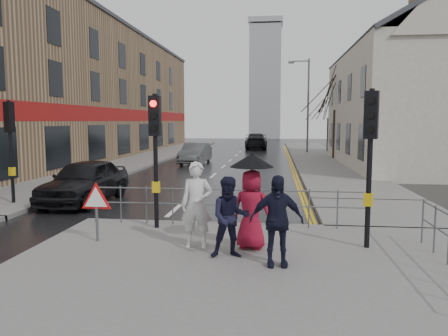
% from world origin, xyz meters
% --- Properties ---
extents(ground, '(120.00, 120.00, 0.00)m').
position_xyz_m(ground, '(0.00, 0.00, 0.00)').
color(ground, black).
rests_on(ground, ground).
extents(near_pavement, '(10.00, 9.00, 0.14)m').
position_xyz_m(near_pavement, '(3.00, -3.50, 0.07)').
color(near_pavement, '#605E5B').
rests_on(near_pavement, ground).
extents(left_pavement, '(4.00, 44.00, 0.14)m').
position_xyz_m(left_pavement, '(-6.50, 23.00, 0.07)').
color(left_pavement, '#605E5B').
rests_on(left_pavement, ground).
extents(right_pavement, '(4.00, 40.00, 0.14)m').
position_xyz_m(right_pavement, '(6.50, 25.00, 0.07)').
color(right_pavement, '#605E5B').
rests_on(right_pavement, ground).
extents(pavement_bridge_right, '(4.00, 4.20, 0.14)m').
position_xyz_m(pavement_bridge_right, '(6.50, 3.00, 0.07)').
color(pavement_bridge_right, '#605E5B').
rests_on(pavement_bridge_right, ground).
extents(building_left_terrace, '(8.00, 42.00, 10.00)m').
position_xyz_m(building_left_terrace, '(-12.00, 22.00, 5.00)').
color(building_left_terrace, '#947655').
rests_on(building_left_terrace, ground).
extents(building_right_cream, '(9.00, 16.40, 10.10)m').
position_xyz_m(building_right_cream, '(12.00, 18.00, 4.78)').
color(building_right_cream, beige).
rests_on(building_right_cream, ground).
extents(church_tower, '(5.00, 5.00, 18.00)m').
position_xyz_m(church_tower, '(1.50, 62.00, 9.00)').
color(church_tower, '#9A9DA2').
rests_on(church_tower, ground).
extents(traffic_signal_near_left, '(0.28, 0.27, 3.40)m').
position_xyz_m(traffic_signal_near_left, '(0.20, 0.20, 2.46)').
color(traffic_signal_near_left, black).
rests_on(traffic_signal_near_left, near_pavement).
extents(traffic_signal_near_right, '(0.34, 0.33, 3.40)m').
position_xyz_m(traffic_signal_near_right, '(5.20, -1.00, 2.46)').
color(traffic_signal_near_right, black).
rests_on(traffic_signal_near_right, near_pavement).
extents(traffic_signal_far_left, '(0.34, 0.33, 3.40)m').
position_xyz_m(traffic_signal_far_left, '(-5.50, 3.00, 2.46)').
color(traffic_signal_far_left, black).
rests_on(traffic_signal_far_left, left_pavement).
extents(guard_railing_front, '(7.14, 0.04, 1.00)m').
position_xyz_m(guard_railing_front, '(1.95, 0.60, 0.86)').
color(guard_railing_front, '#595B5E').
rests_on(guard_railing_front, near_pavement).
extents(warning_sign, '(0.80, 0.07, 1.35)m').
position_xyz_m(warning_sign, '(-0.80, -1.21, 1.04)').
color(warning_sign, '#595B5E').
rests_on(warning_sign, near_pavement).
extents(street_lamp, '(1.83, 0.25, 8.00)m').
position_xyz_m(street_lamp, '(5.82, 28.00, 4.71)').
color(street_lamp, '#595B5E').
rests_on(street_lamp, right_pavement).
extents(tree_near, '(2.40, 2.40, 6.58)m').
position_xyz_m(tree_near, '(7.50, 22.00, 5.14)').
color(tree_near, '#31241B').
rests_on(tree_near, right_pavement).
extents(tree_far, '(2.40, 2.40, 5.64)m').
position_xyz_m(tree_far, '(8.00, 30.00, 4.42)').
color(tree_far, '#31241B').
rests_on(tree_far, right_pavement).
extents(pedestrian_a, '(0.69, 0.46, 1.86)m').
position_xyz_m(pedestrian_a, '(1.54, -1.40, 1.07)').
color(pedestrian_a, silver).
rests_on(pedestrian_a, near_pavement).
extents(pedestrian_b, '(0.89, 0.74, 1.63)m').
position_xyz_m(pedestrian_b, '(2.33, -2.02, 0.96)').
color(pedestrian_b, black).
rests_on(pedestrian_b, near_pavement).
extents(pedestrian_with_umbrella, '(0.96, 0.96, 2.04)m').
position_xyz_m(pedestrian_with_umbrella, '(2.71, -1.36, 1.26)').
color(pedestrian_with_umbrella, maroon).
rests_on(pedestrian_with_umbrella, near_pavement).
extents(pedestrian_d, '(1.06, 0.53, 1.73)m').
position_xyz_m(pedestrian_d, '(3.24, -2.43, 1.01)').
color(pedestrian_d, black).
rests_on(pedestrian_d, near_pavement).
extents(car_parked, '(2.02, 4.56, 1.52)m').
position_xyz_m(car_parked, '(-3.43, 4.00, 0.76)').
color(car_parked, black).
rests_on(car_parked, ground).
extents(car_mid, '(1.68, 4.29, 1.39)m').
position_xyz_m(car_mid, '(-2.09, 18.16, 0.69)').
color(car_mid, '#45494A').
rests_on(car_mid, ground).
extents(car_far, '(2.46, 5.56, 1.59)m').
position_xyz_m(car_far, '(1.26, 34.38, 0.79)').
color(car_far, black).
rests_on(car_far, ground).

